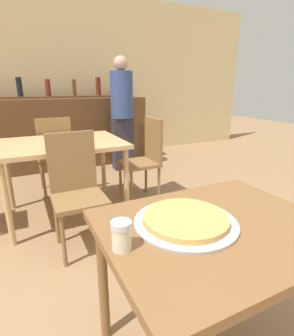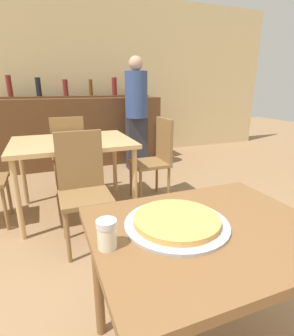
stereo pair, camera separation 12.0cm
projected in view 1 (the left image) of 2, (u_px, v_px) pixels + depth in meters
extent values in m
cube|color=#D1B784|center=(57.00, 79.00, 4.48)|extent=(8.00, 0.05, 2.80)
cube|color=brown|center=(216.00, 228.00, 1.11)|extent=(0.96, 0.76, 0.04)
cylinder|color=brown|center=(103.00, 282.00, 1.32)|extent=(0.05, 0.05, 0.70)
cylinder|color=brown|center=(230.00, 241.00, 1.67)|extent=(0.05, 0.05, 0.70)
cube|color=tan|center=(61.00, 144.00, 2.55)|extent=(1.16, 0.89, 0.04)
cylinder|color=tan|center=(7.00, 206.00, 2.12)|extent=(0.05, 0.05, 0.73)
cylinder|color=tan|center=(127.00, 185.00, 2.56)|extent=(0.05, 0.05, 0.73)
cylinder|color=tan|center=(8.00, 177.00, 2.78)|extent=(0.05, 0.05, 0.73)
cylinder|color=tan|center=(103.00, 164.00, 3.22)|extent=(0.05, 0.05, 0.73)
cube|color=brown|center=(67.00, 133.00, 4.30)|extent=(2.60, 0.56, 1.10)
cube|color=brown|center=(62.00, 97.00, 4.25)|extent=(2.39, 0.24, 0.03)
cylinder|color=black|center=(19.00, 87.00, 3.95)|extent=(0.08, 0.08, 0.28)
cylinder|color=maroon|center=(48.00, 88.00, 4.12)|extent=(0.08, 0.08, 0.25)
cylinder|color=#5B3314|center=(74.00, 88.00, 4.29)|extent=(0.06, 0.06, 0.26)
cylinder|color=maroon|center=(98.00, 86.00, 4.46)|extent=(0.08, 0.08, 0.29)
cylinder|color=#5B3314|center=(121.00, 88.00, 4.63)|extent=(0.08, 0.08, 0.25)
cube|color=olive|center=(79.00, 200.00, 2.05)|extent=(0.40, 0.40, 0.04)
cube|color=olive|center=(72.00, 162.00, 2.13)|extent=(0.38, 0.04, 0.49)
cylinder|color=olive|center=(63.00, 241.00, 1.91)|extent=(0.03, 0.03, 0.42)
cylinder|color=olive|center=(108.00, 231.00, 2.05)|extent=(0.03, 0.03, 0.42)
cylinder|color=olive|center=(57.00, 221.00, 2.20)|extent=(0.03, 0.03, 0.42)
cylinder|color=olive|center=(96.00, 212.00, 2.34)|extent=(0.03, 0.03, 0.42)
cube|color=olive|center=(55.00, 157.00, 3.24)|extent=(0.40, 0.40, 0.04)
cube|color=olive|center=(55.00, 139.00, 3.01)|extent=(0.38, 0.04, 0.49)
cylinder|color=olive|center=(68.00, 169.00, 3.53)|extent=(0.03, 0.03, 0.42)
cylinder|color=olive|center=(41.00, 173.00, 3.39)|extent=(0.03, 0.03, 0.42)
cylinder|color=olive|center=(73.00, 177.00, 3.24)|extent=(0.03, 0.03, 0.42)
cylinder|color=olive|center=(44.00, 181.00, 3.10)|extent=(0.03, 0.03, 0.42)
cube|color=olive|center=(139.00, 163.00, 3.00)|extent=(0.40, 0.40, 0.04)
cube|color=olive|center=(153.00, 140.00, 2.99)|extent=(0.04, 0.38, 0.49)
cylinder|color=olive|center=(121.00, 180.00, 3.14)|extent=(0.03, 0.03, 0.42)
cylinder|color=olive|center=(132.00, 190.00, 2.85)|extent=(0.03, 0.03, 0.42)
cylinder|color=olive|center=(146.00, 176.00, 3.28)|extent=(0.03, 0.03, 0.42)
cylinder|color=olive|center=(159.00, 185.00, 2.99)|extent=(0.03, 0.03, 0.42)
cylinder|color=#A3A3A8|center=(185.00, 222.00, 1.11)|extent=(0.44, 0.44, 0.01)
cylinder|color=gold|center=(186.00, 218.00, 1.10)|extent=(0.36, 0.36, 0.02)
cylinder|color=beige|center=(122.00, 238.00, 0.93)|extent=(0.07, 0.07, 0.08)
cylinder|color=silver|center=(121.00, 225.00, 0.91)|extent=(0.07, 0.07, 0.02)
cube|color=#2D2D38|center=(123.00, 144.00, 4.16)|extent=(0.32, 0.18, 0.82)
cylinder|color=#33477F|center=(122.00, 95.00, 3.94)|extent=(0.34, 0.34, 0.68)
sphere|color=tan|center=(121.00, 63.00, 3.80)|extent=(0.21, 0.21, 0.21)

